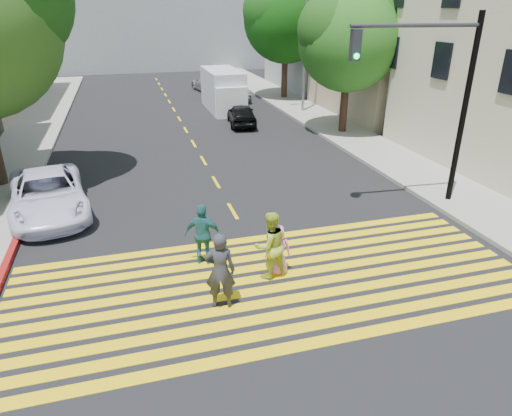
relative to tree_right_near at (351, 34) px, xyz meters
name	(u,v)px	position (x,y,z in m)	size (l,w,h in m)	color
ground	(291,311)	(-8.52, -14.80, -5.30)	(120.00, 120.00, 0.00)	black
sidewalk_left	(38,123)	(-17.02, 7.20, -5.23)	(3.00, 40.00, 0.15)	gray
sidewalk_right	(341,131)	(-0.02, 0.20, -5.23)	(3.00, 60.00, 0.15)	gray
curb_red	(19,234)	(-15.42, -8.80, -5.22)	(0.20, 8.00, 0.16)	maroon
crosswalk	(274,282)	(-8.52, -13.53, -5.30)	(13.40, 5.30, 0.01)	yellow
lane_line	(176,114)	(-8.52, 7.70, -5.30)	(0.12, 34.40, 0.01)	yellow
building_right_tan	(412,34)	(6.48, 4.20, -0.30)	(10.00, 10.00, 10.00)	tan
building_right_grey	(338,27)	(6.48, 15.20, -0.30)	(10.00, 10.00, 10.00)	gray
backdrop_block	(145,12)	(-8.52, 33.20, 0.70)	(30.00, 8.00, 12.00)	gray
tree_right_near	(351,34)	(0.00, 0.00, 0.00)	(6.37, 5.95, 7.84)	#321912
tree_right_far	(287,15)	(0.32, 10.97, 0.75)	(6.90, 6.34, 8.96)	#442C1B
pedestrian_man	(220,271)	(-10.05, -14.14, -4.32)	(0.71, 0.47, 1.96)	#2F2E37
pedestrian_woman	(270,245)	(-8.54, -13.19, -4.37)	(0.91, 0.71, 1.87)	#ABC535
pedestrian_child	(278,250)	(-8.28, -13.10, -4.59)	(0.69, 0.45, 1.41)	pink
pedestrian_extra	(203,235)	(-10.09, -12.04, -4.41)	(1.04, 0.43, 1.78)	#24646F
white_sedan	(48,194)	(-14.65, -7.25, -4.58)	(2.40, 5.20, 1.45)	white
dark_car_near	(242,115)	(-5.08, 3.40, -4.65)	(1.53, 3.81, 1.30)	black
silver_car	(208,83)	(-4.82, 15.86, -4.64)	(1.86, 4.58, 1.33)	#ACACAC
dark_car_parked	(237,92)	(-3.40, 11.30, -4.67)	(1.34, 3.85, 1.27)	#25262D
white_van	(224,91)	(-5.16, 8.05, -4.03)	(2.16, 5.69, 2.68)	silver
traffic_signal	(436,87)	(-1.91, -10.11, -1.08)	(4.44, 0.57, 6.52)	black
street_lamp	(303,28)	(-0.42, 5.77, 0.07)	(2.12, 0.35, 9.36)	slate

